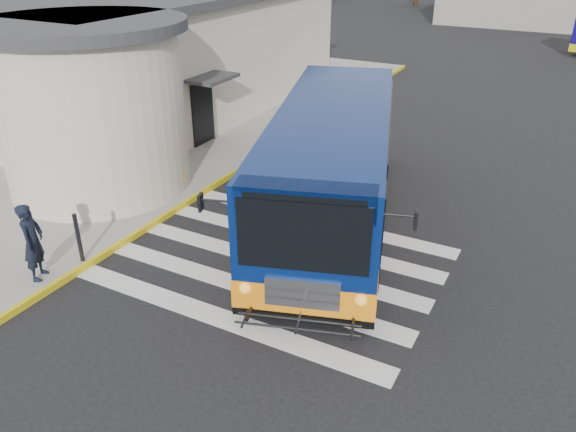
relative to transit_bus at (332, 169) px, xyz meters
The scene contains 9 objects.
ground 2.38m from the transit_bus, 87.81° to the right, with size 140.00×140.00×0.00m, color black.
sidewalk 9.28m from the transit_bus, 166.66° to the left, with size 10.00×34.00×0.15m, color gray.
curb_strip 4.71m from the transit_bus, 151.99° to the left, with size 0.12×34.00×0.16m, color gold.
station_building 11.94m from the transit_bus, 155.00° to the left, with size 12.70×18.70×4.80m.
crosswalk 3.08m from the transit_bus, 99.06° to the right, with size 8.00×5.35×0.01m.
transit_bus is the anchor object (origin of this frame).
pedestrian_a 7.38m from the transit_bus, 126.95° to the right, with size 0.65×0.43×1.80m, color black.
pedestrian_b 6.81m from the transit_bus, 157.47° to the right, with size 0.83×0.64×1.70m, color black.
bollard 6.48m from the transit_bus, 129.87° to the right, with size 0.10×0.10×1.22m, color black.
Camera 1 is at (5.35, -10.71, 7.08)m, focal length 35.00 mm.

